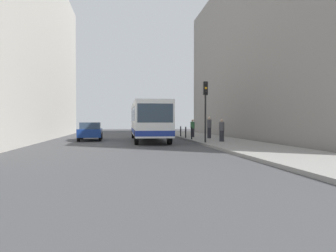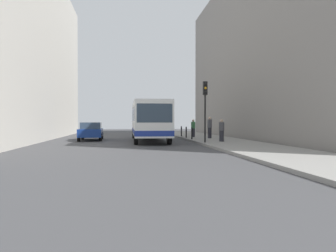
% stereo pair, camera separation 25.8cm
% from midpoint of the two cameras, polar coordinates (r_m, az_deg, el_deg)
% --- Properties ---
extents(ground_plane, '(80.00, 80.00, 0.00)m').
position_cam_midpoint_polar(ground_plane, '(23.44, -3.67, -3.00)').
color(ground_plane, '#424244').
extents(sidewalk, '(4.40, 40.00, 0.15)m').
position_cam_midpoint_polar(sidewalk, '(24.48, 9.04, -2.67)').
color(sidewalk, gray).
rests_on(sidewalk, ground).
extents(building_left, '(7.00, 32.00, 15.49)m').
position_cam_midpoint_polar(building_left, '(29.58, -27.82, 12.80)').
color(building_left, '#BCB7AD').
rests_on(building_left, ground).
extents(building_right, '(7.00, 32.00, 15.58)m').
position_cam_midpoint_polar(building_right, '(31.06, 17.84, 12.37)').
color(building_right, gray).
rests_on(building_right, ground).
extents(bus, '(2.63, 11.04, 3.00)m').
position_cam_midpoint_polar(bus, '(25.50, -3.81, 1.19)').
color(bus, white).
rests_on(bus, ground).
extents(car_beside_bus, '(1.98, 4.46, 1.48)m').
position_cam_midpoint_polar(car_beside_bus, '(26.95, -14.05, -0.85)').
color(car_beside_bus, navy).
rests_on(car_beside_bus, ground).
extents(traffic_light, '(0.28, 0.33, 4.10)m').
position_cam_midpoint_polar(traffic_light, '(21.47, 6.42, 4.66)').
color(traffic_light, black).
rests_on(traffic_light, sidewalk).
extents(bollard_near, '(0.11, 0.11, 0.95)m').
position_cam_midpoint_polar(bollard_near, '(25.05, 4.00, -1.32)').
color(bollard_near, black).
rests_on(bollard_near, sidewalk).
extents(bollard_mid, '(0.11, 0.11, 0.95)m').
position_cam_midpoint_polar(bollard_mid, '(27.34, 2.94, -1.13)').
color(bollard_mid, black).
rests_on(bollard_mid, sidewalk).
extents(bollard_far, '(0.11, 0.11, 0.95)m').
position_cam_midpoint_polar(bollard_far, '(29.65, 2.05, -0.97)').
color(bollard_far, black).
rests_on(bollard_far, sidewalk).
extents(pedestrian_near_signal, '(0.38, 0.38, 1.57)m').
position_cam_midpoint_polar(pedestrian_near_signal, '(22.67, 9.33, -0.79)').
color(pedestrian_near_signal, '#26262D').
rests_on(pedestrian_near_signal, sidewalk).
extents(pedestrian_mid_sidewalk, '(0.38, 0.38, 1.81)m').
position_cam_midpoint_polar(pedestrian_mid_sidewalk, '(26.88, 7.16, -0.25)').
color(pedestrian_mid_sidewalk, '#26262D').
rests_on(pedestrian_mid_sidewalk, sidewalk).
extents(pedestrian_far_sidewalk, '(0.38, 0.38, 1.59)m').
position_cam_midpoint_polar(pedestrian_far_sidewalk, '(28.68, 4.19, -0.42)').
color(pedestrian_far_sidewalk, '#26262D').
rests_on(pedestrian_far_sidewalk, sidewalk).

